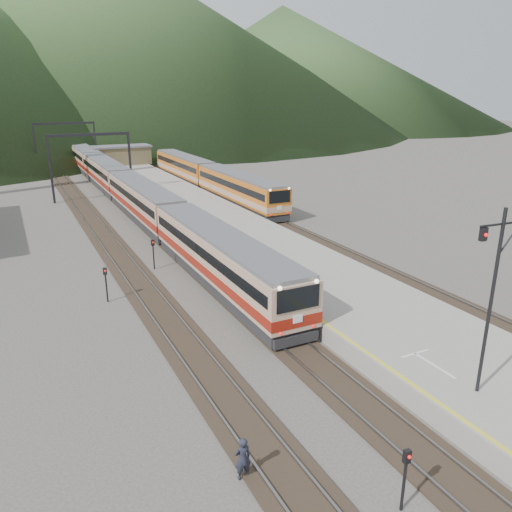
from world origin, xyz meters
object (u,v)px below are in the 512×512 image
second_train (209,177)px  worker (243,458)px  main_train (122,185)px  signal_mast (494,285)px

second_train → worker: bearing=-110.1°
main_train → worker: main_train is taller
main_train → signal_mast: signal_mast is taller
signal_mast → worker: signal_mast is taller
second_train → worker: second_train is taller
second_train → signal_mast: size_ratio=5.03×
second_train → signal_mast: 50.27m
signal_mast → main_train: bearing=94.6°
second_train → signal_mast: (-7.64, -49.55, 3.67)m
second_train → signal_mast: bearing=-98.8°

